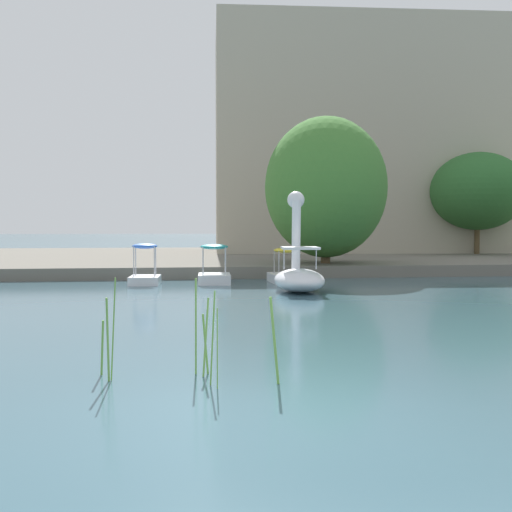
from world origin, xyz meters
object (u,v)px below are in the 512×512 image
(swan_boat, at_px, (299,272))
(pedal_boat_teal, at_px, (214,271))
(tree_broadleaf_behind_dock, at_px, (478,191))
(pedal_boat_blue, at_px, (145,273))
(pedal_boat_yellow, at_px, (286,272))
(tree_willow_overhanging, at_px, (326,187))

(swan_boat, bearing_deg, pedal_boat_teal, 128.34)
(swan_boat, height_order, tree_broadleaf_behind_dock, tree_broadleaf_behind_dock)
(pedal_boat_blue, bearing_deg, pedal_boat_yellow, -0.33)
(pedal_boat_blue, height_order, tree_willow_overhanging, tree_willow_overhanging)
(pedal_boat_yellow, relative_size, pedal_boat_blue, 1.14)
(swan_boat, relative_size, tree_willow_overhanging, 0.43)
(pedal_boat_teal, distance_m, tree_broadleaf_behind_dock, 21.90)
(pedal_boat_teal, bearing_deg, pedal_boat_yellow, -0.66)
(swan_boat, bearing_deg, pedal_boat_blue, 147.70)
(swan_boat, xyz_separation_m, pedal_boat_yellow, (0.19, 3.27, -0.23))
(pedal_boat_yellow, height_order, pedal_boat_teal, pedal_boat_teal)
(pedal_boat_teal, height_order, pedal_boat_blue, pedal_boat_blue)
(tree_broadleaf_behind_dock, distance_m, tree_willow_overhanging, 14.80)
(pedal_boat_teal, bearing_deg, pedal_boat_blue, -179.97)
(swan_boat, height_order, pedal_boat_teal, swan_boat)
(pedal_boat_teal, bearing_deg, tree_broadleaf_behind_dock, 36.84)
(pedal_boat_teal, distance_m, pedal_boat_blue, 2.61)
(tree_broadleaf_behind_dock, bearing_deg, tree_willow_overhanging, -143.30)
(pedal_boat_blue, bearing_deg, tree_willow_overhanging, 27.02)
(tree_broadleaf_behind_dock, bearing_deg, pedal_boat_teal, -143.16)
(tree_willow_overhanging, bearing_deg, swan_boat, -110.58)
(pedal_boat_teal, xyz_separation_m, tree_broadleaf_behind_dock, (17.24, 12.92, 3.92))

